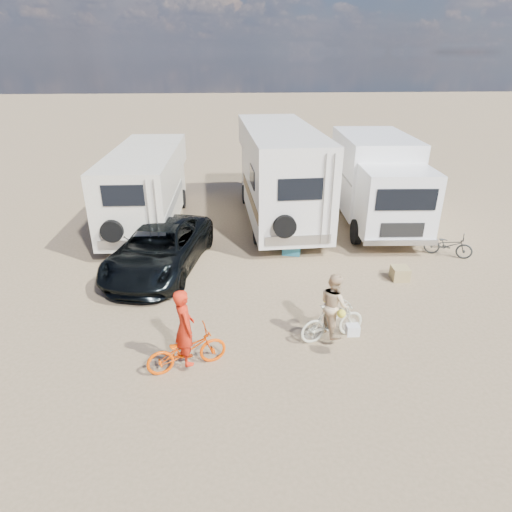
{
  "coord_description": "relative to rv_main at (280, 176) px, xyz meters",
  "views": [
    {
      "loc": [
        -2.28,
        -9.6,
        6.31
      ],
      "look_at": [
        -1.59,
        1.14,
        1.3
      ],
      "focal_mm": 30.77,
      "sensor_mm": 36.0,
      "label": 1
    }
  ],
  "objects": [
    {
      "name": "crate",
      "position": [
        3.11,
        -5.44,
        -1.66
      ],
      "size": [
        0.52,
        0.52,
        0.4
      ],
      "primitive_type": "cube",
      "rotation": [
        0.0,
        0.0,
        -0.03
      ],
      "color": "#978351",
      "rests_on": "ground"
    },
    {
      "name": "bike_man",
      "position": [
        -3.03,
        -9.19,
        -1.39
      ],
      "size": [
        1.87,
        1.15,
        0.93
      ],
      "primitive_type": "imported",
      "rotation": [
        0.0,
        0.0,
        1.9
      ],
      "color": "#E74500",
      "rests_on": "ground"
    },
    {
      "name": "ground",
      "position": [
        0.25,
        -7.41,
        -1.86
      ],
      "size": [
        140.0,
        140.0,
        0.0
      ],
      "primitive_type": "plane",
      "color": "#967C59",
      "rests_on": "ground"
    },
    {
      "name": "rv_left",
      "position": [
        -5.19,
        -0.28,
        -0.37
      ],
      "size": [
        2.49,
        7.2,
        2.97
      ],
      "primitive_type": null,
      "rotation": [
        0.0,
        0.0,
        -0.02
      ],
      "color": "silver",
      "rests_on": "ground"
    },
    {
      "name": "rv_main",
      "position": [
        0.0,
        0.0,
        0.0
      ],
      "size": [
        2.97,
        7.96,
        3.71
      ],
      "primitive_type": null,
      "rotation": [
        0.0,
        0.0,
        0.05
      ],
      "color": "white",
      "rests_on": "ground"
    },
    {
      "name": "cooler",
      "position": [
        0.07,
        -3.37,
        -1.62
      ],
      "size": [
        0.69,
        0.57,
        0.48
      ],
      "primitive_type": "cube",
      "rotation": [
        0.0,
        0.0,
        -0.24
      ],
      "color": "teal",
      "rests_on": "ground"
    },
    {
      "name": "bike_parked",
      "position": [
        5.33,
        -3.88,
        -1.45
      ],
      "size": [
        1.62,
        1.21,
        0.81
      ],
      "primitive_type": "imported",
      "rotation": [
        0.0,
        0.0,
        1.08
      ],
      "color": "#252725",
      "rests_on": "ground"
    },
    {
      "name": "box_truck",
      "position": [
        3.75,
        -0.77,
        -0.17
      ],
      "size": [
        2.89,
        6.51,
        3.38
      ],
      "primitive_type": null,
      "rotation": [
        0.0,
        0.0,
        -0.05
      ],
      "color": "white",
      "rests_on": "ground"
    },
    {
      "name": "bike_woman",
      "position": [
        0.36,
        -8.34,
        -1.36
      ],
      "size": [
        1.73,
        0.92,
        1.0
      ],
      "primitive_type": "imported",
      "rotation": [
        0.0,
        0.0,
        1.86
      ],
      "color": "beige",
      "rests_on": "ground"
    },
    {
      "name": "rider_woman",
      "position": [
        0.36,
        -8.34,
        -1.07
      ],
      "size": [
        0.79,
        0.9,
        1.57
      ],
      "primitive_type": "imported",
      "rotation": [
        0.0,
        0.0,
        1.86
      ],
      "color": "#D8B68A",
      "rests_on": "ground"
    },
    {
      "name": "dark_suv",
      "position": [
        -4.25,
        -4.24,
        -1.14
      ],
      "size": [
        3.43,
        5.53,
        1.43
      ],
      "primitive_type": "imported",
      "rotation": [
        0.0,
        0.0,
        -0.22
      ],
      "color": "black",
      "rests_on": "ground"
    },
    {
      "name": "rider_man",
      "position": [
        -3.03,
        -9.19,
        -0.98
      ],
      "size": [
        0.61,
        0.74,
        1.76
      ],
      "primitive_type": "imported",
      "rotation": [
        0.0,
        0.0,
        1.9
      ],
      "color": "red",
      "rests_on": "ground"
    }
  ]
}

